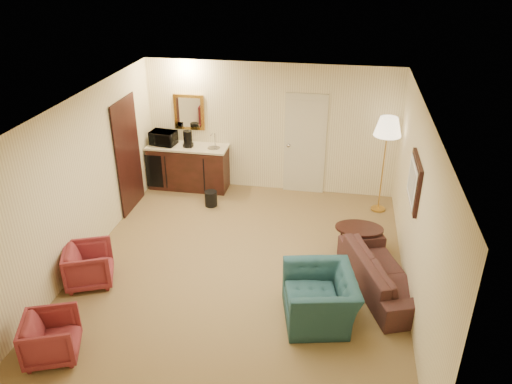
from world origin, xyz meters
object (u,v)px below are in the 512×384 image
wetbar_cabinet (189,167)px  floor_lamp (383,165)px  teal_armchair (320,290)px  rose_chair_far (51,336)px  coffee_maker (188,139)px  coffee_table (358,239)px  microwave (163,136)px  sofa (384,267)px  rose_chair_near (89,263)px  waste_bin (211,199)px

wetbar_cabinet → floor_lamp: (3.85, -0.32, 0.47)m
teal_armchair → floor_lamp: 3.46m
rose_chair_far → floor_lamp: bearing=-62.8°
wetbar_cabinet → coffee_maker: 0.63m
rose_chair_far → coffee_table: bearing=-71.4°
rose_chair_far → microwave: microwave is taller
sofa → rose_chair_near: sofa is taller
rose_chair_near → coffee_maker: 3.52m
sofa → floor_lamp: size_ratio=1.02×
teal_armchair → rose_chair_far: teal_armchair is taller
teal_armchair → floor_lamp: size_ratio=0.56×
microwave → sofa: bearing=-25.9°
wetbar_cabinet → rose_chair_far: (-0.25, -4.90, -0.14)m
rose_chair_far → waste_bin: rose_chair_far is taller
wetbar_cabinet → coffee_table: 3.92m
sofa → rose_chair_far: bearing=96.8°
floor_lamp → sofa: bearing=-91.2°
sofa → floor_lamp: (0.05, 2.48, 0.56)m
wetbar_cabinet → coffee_maker: coffee_maker is taller
sofa → teal_armchair: (-0.87, -0.82, 0.09)m
teal_armchair → coffee_table: (0.52, 1.78, -0.23)m
coffee_table → microwave: bearing=155.0°
teal_armchair → coffee_table: bearing=151.0°
teal_armchair → waste_bin: size_ratio=3.50×
floor_lamp → microwave: bearing=175.7°
floor_lamp → wetbar_cabinet: bearing=175.2°
coffee_maker → sofa: bearing=-42.0°
rose_chair_far → coffee_maker: (0.28, 4.87, 0.77)m
rose_chair_far → coffee_maker: bearing=-24.2°
wetbar_cabinet → sofa: bearing=-36.4°
rose_chair_far → waste_bin: (0.90, 4.18, -0.17)m
wetbar_cabinet → teal_armchair: wetbar_cabinet is taller
sofa → rose_chair_far: sofa is taller
rose_chair_far → floor_lamp: floor_lamp is taller
rose_chair_far → coffee_maker: size_ratio=1.93×
coffee_maker → wetbar_cabinet: bearing=131.7°
rose_chair_near → floor_lamp: floor_lamp is taller
sofa → rose_chair_near: (-4.30, -0.62, -0.03)m
teal_armchair → rose_chair_near: 3.43m
sofa → rose_chair_far: size_ratio=2.98×
teal_armchair → rose_chair_near: teal_armchair is taller
microwave → coffee_maker: bearing=3.8°
sofa → coffee_table: (-0.35, 0.96, -0.15)m
floor_lamp → waste_bin: size_ratio=6.20×
sofa → wetbar_cabinet: bearing=33.0°
rose_chair_far → waste_bin: size_ratio=2.13×
sofa → coffee_maker: 4.74m
floor_lamp → waste_bin: 3.32m
rose_chair_near → rose_chair_far: (0.25, -1.48, -0.02)m
wetbar_cabinet → coffee_maker: (0.03, -0.03, 0.63)m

